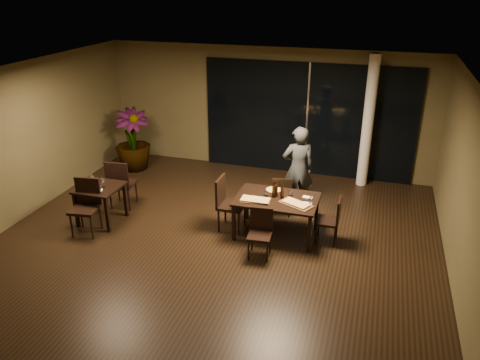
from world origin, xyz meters
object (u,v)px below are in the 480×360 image
object	(u,v)px
chair_main_left	(227,201)
bottle_b	(282,191)
chair_main_near	(260,230)
chair_main_right	(332,218)
bottle_a	(274,189)
diner	(298,169)
bottle_c	(276,189)
chair_side_near	(86,203)
chair_side_far	(120,182)
side_table	(100,193)
chair_main_far	(281,194)
potted_plant	(133,140)
main_table	(277,202)

from	to	relation	value
chair_main_left	bottle_b	world-z (taller)	bottle_b
chair_main_near	chair_main_right	distance (m)	1.37
chair_main_near	bottle_a	xyz separation A→B (m)	(0.04, 0.79, 0.43)
chair_main_right	diner	world-z (taller)	diner
bottle_b	bottle_c	distance (m)	0.13
chair_side_near	bottle_c	size ratio (longest dim) A/B	3.47
chair_main_near	bottle_c	size ratio (longest dim) A/B	2.83
chair_main_left	chair_main_right	bearing A→B (deg)	-88.04
chair_side_far	side_table	bearing A→B (deg)	76.45
chair_main_left	bottle_c	bearing A→B (deg)	-81.83
chair_main_far	chair_main_left	world-z (taller)	chair_main_left
chair_side_far	chair_side_near	distance (m)	1.05
diner	bottle_a	xyz separation A→B (m)	(-0.23, -1.16, 0.02)
chair_side_near	bottle_c	xyz separation A→B (m)	(3.40, 0.99, 0.32)
chair_main_near	potted_plant	bearing A→B (deg)	139.08
chair_main_far	bottle_a	bearing A→B (deg)	77.64
chair_main_right	bottle_b	xyz separation A→B (m)	(-0.93, 0.02, 0.41)
chair_main_left	bottle_a	xyz separation A→B (m)	(0.88, 0.08, 0.32)
chair_main_near	chair_main_left	xyz separation A→B (m)	(-0.84, 0.70, 0.11)
chair_side_far	potted_plant	xyz separation A→B (m)	(-0.82, 2.04, 0.17)
chair_main_left	diner	bearing A→B (deg)	-41.58
chair_main_near	bottle_a	distance (m)	0.90
diner	bottle_c	world-z (taller)	diner
potted_plant	bottle_c	distance (m)	4.61
side_table	diner	world-z (taller)	diner
chair_main_left	bottle_a	world-z (taller)	bottle_a
diner	bottle_a	size ratio (longest dim) A/B	5.73
chair_side_near	bottle_b	xyz separation A→B (m)	(3.53, 0.94, 0.31)
chair_main_left	bottle_c	size ratio (longest dim) A/B	3.47
potted_plant	bottle_b	size ratio (longest dim) A/B	5.13
chair_side_far	potted_plant	world-z (taller)	potted_plant
chair_main_near	chair_main_right	bearing A→B (deg)	29.20
chair_main_right	diner	bearing A→B (deg)	-143.63
chair_main_near	potted_plant	size ratio (longest dim) A/B	0.56
chair_main_far	bottle_b	world-z (taller)	bottle_b
side_table	chair_main_near	world-z (taller)	chair_main_near
bottle_c	chair_main_right	bearing A→B (deg)	-3.54
main_table	bottle_b	bearing A→B (deg)	21.30
bottle_c	main_table	bearing A→B (deg)	-65.68
chair_main_right	potted_plant	world-z (taller)	potted_plant
chair_main_near	diner	bearing A→B (deg)	77.05
bottle_a	bottle_c	world-z (taller)	bottle_a
chair_main_far	potted_plant	world-z (taller)	potted_plant
side_table	bottle_b	size ratio (longest dim) A/B	2.69
chair_main_far	potted_plant	xyz separation A→B (m)	(-4.07, 1.40, 0.29)
chair_main_left	chair_side_far	bearing A→B (deg)	85.74
potted_plant	bottle_a	xyz separation A→B (m)	(4.08, -2.14, 0.14)
side_table	bottle_a	xyz separation A→B (m)	(3.33, 0.53, 0.28)
chair_main_near	bottle_c	distance (m)	0.94
chair_main_far	chair_side_far	xyz separation A→B (m)	(-3.25, -0.64, 0.12)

